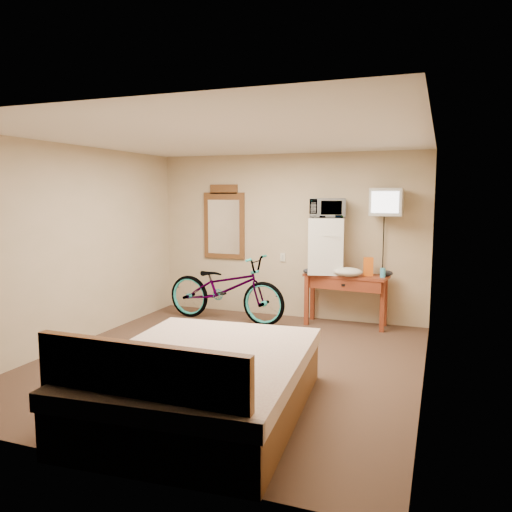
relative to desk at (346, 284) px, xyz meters
name	(u,v)px	position (x,y,z in m)	size (l,w,h in m)	color
room	(228,252)	(-0.95, -2.01, 0.64)	(4.60, 4.64, 2.50)	#462E23
desk	(346,284)	(0.00, 0.00, 0.00)	(1.21, 0.57, 0.75)	brown
mini_fridge	(326,246)	(-0.30, 0.03, 0.54)	(0.56, 0.55, 0.81)	silver
microwave	(327,208)	(-0.29, 0.03, 1.08)	(0.50, 0.34, 0.28)	silver
snack_bag	(368,267)	(0.31, 0.02, 0.27)	(0.13, 0.08, 0.26)	orange
blue_cup	(383,273)	(0.52, -0.06, 0.20)	(0.07, 0.07, 0.13)	#3DA3D0
cloth_cream	(348,272)	(0.05, -0.14, 0.20)	(0.40, 0.31, 0.12)	beige
cloth_dark_a	(311,271)	(-0.48, -0.14, 0.18)	(0.23, 0.17, 0.09)	black
cloth_dark_b	(387,273)	(0.56, 0.08, 0.18)	(0.17, 0.14, 0.08)	black
crt_television	(387,202)	(0.53, 0.02, 1.17)	(0.43, 0.56, 0.38)	black
wall_mirror	(224,223)	(-2.02, 0.27, 0.82)	(0.69, 0.04, 1.18)	brown
bicycle	(226,288)	(-1.73, -0.35, -0.11)	(0.67, 1.91, 1.00)	black
bed	(200,383)	(-0.62, -3.37, -0.32)	(1.85, 2.36, 0.90)	brown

